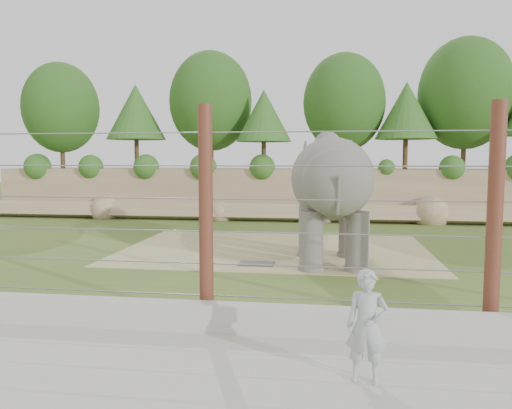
# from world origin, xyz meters

# --- Properties ---
(ground) EXTENTS (90.00, 90.00, 0.00)m
(ground) POSITION_xyz_m (0.00, 0.00, 0.00)
(ground) COLOR #375A21
(ground) RESTS_ON ground
(back_embankment) EXTENTS (30.00, 5.52, 8.77)m
(back_embankment) POSITION_xyz_m (0.59, 12.68, 3.97)
(back_embankment) COLOR #907759
(back_embankment) RESTS_ON ground
(dirt_patch) EXTENTS (10.00, 7.00, 0.02)m
(dirt_patch) POSITION_xyz_m (0.50, 3.00, 0.01)
(dirt_patch) COLOR tan
(dirt_patch) RESTS_ON ground
(drain_grate) EXTENTS (1.00, 0.60, 0.03)m
(drain_grate) POSITION_xyz_m (0.22, 0.53, 0.04)
(drain_grate) COLOR #262628
(drain_grate) RESTS_ON dirt_patch
(elephant) EXTENTS (2.33, 4.83, 3.81)m
(elephant) POSITION_xyz_m (2.33, 1.08, 1.90)
(elephant) COLOR slate
(elephant) RESTS_ON ground
(stone_ball) EXTENTS (0.72, 0.72, 0.72)m
(stone_ball) POSITION_xyz_m (3.02, 2.23, 0.38)
(stone_ball) COLOR gray
(stone_ball) RESTS_ON dirt_patch
(retaining_wall) EXTENTS (26.00, 0.35, 0.50)m
(retaining_wall) POSITION_xyz_m (0.00, -5.00, 0.25)
(retaining_wall) COLOR #B3B2A8
(retaining_wall) RESTS_ON ground
(walkway) EXTENTS (26.00, 4.00, 0.01)m
(walkway) POSITION_xyz_m (0.00, -7.00, 0.01)
(walkway) COLOR #B3B2A8
(walkway) RESTS_ON ground
(barrier_fence) EXTENTS (20.26, 0.26, 4.00)m
(barrier_fence) POSITION_xyz_m (0.00, -4.50, 2.00)
(barrier_fence) COLOR #51251A
(barrier_fence) RESTS_ON ground
(zookeeper) EXTENTS (0.60, 0.43, 1.54)m
(zookeeper) POSITION_xyz_m (2.75, -6.66, 0.78)
(zookeeper) COLOR #A3A8AC
(zookeeper) RESTS_ON walkway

